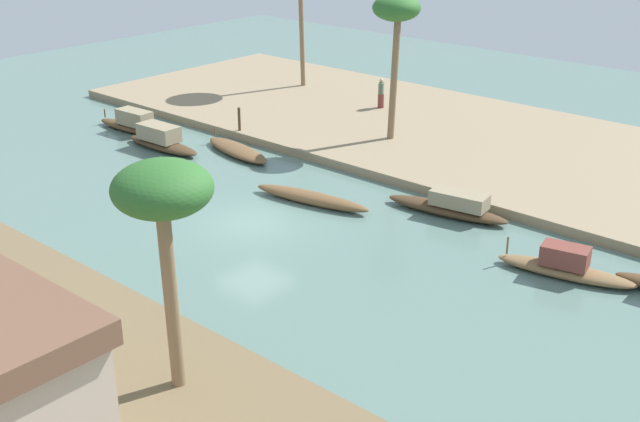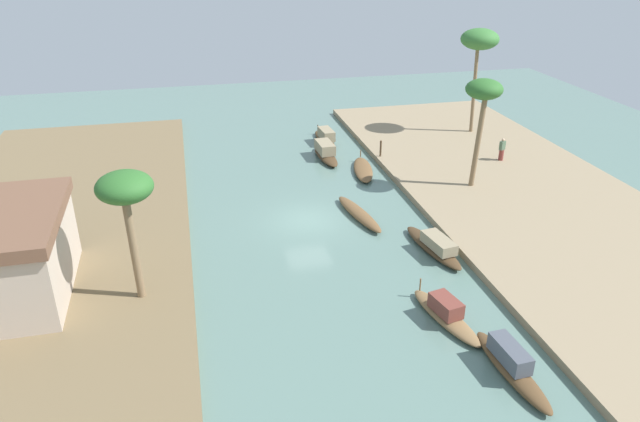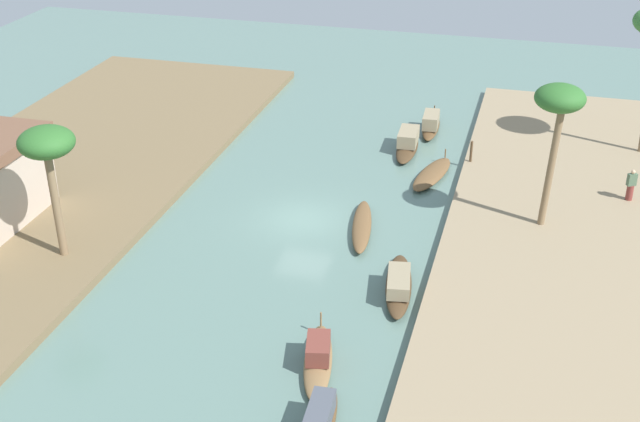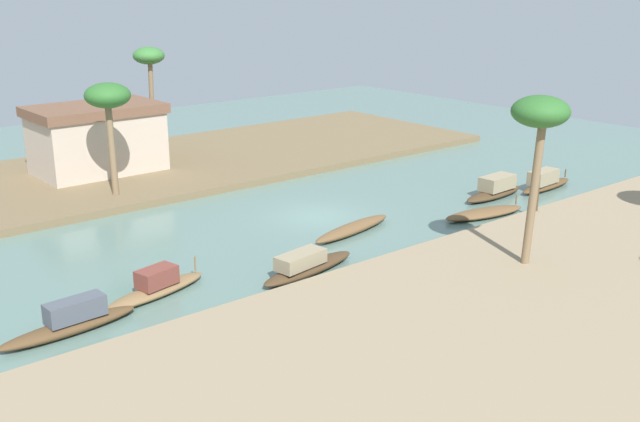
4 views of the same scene
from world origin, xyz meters
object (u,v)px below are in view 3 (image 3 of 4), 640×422
person_on_near_bank (631,186)px  palm_tree_right_short (47,147)px  sampan_near_left_bank (362,226)px  palm_tree_left_near (559,105)px  sampan_foreground (432,174)px  sampan_upstream_small (431,124)px  sampan_open_hull (399,284)px  sampan_downstream_large (408,143)px  sampan_with_red_awning (318,357)px  mooring_post (471,151)px

person_on_near_bank → palm_tree_right_short: size_ratio=0.27×
sampan_near_left_bank → palm_tree_left_near: size_ratio=0.78×
sampan_near_left_bank → palm_tree_right_short: palm_tree_right_short is taller
person_on_near_bank → palm_tree_left_near: size_ratio=0.24×
sampan_foreground → sampan_upstream_small: size_ratio=1.05×
person_on_near_bank → sampan_foreground: bearing=-33.2°
sampan_open_hull → palm_tree_right_short: palm_tree_right_short is taller
sampan_near_left_bank → palm_tree_right_short: bearing=107.5°
sampan_downstream_large → sampan_foreground: bearing=-152.8°
sampan_open_hull → sampan_foreground: (11.62, 0.36, -0.18)m
palm_tree_right_short → sampan_with_red_awning: bearing=-108.6°
mooring_post → palm_tree_left_near: (-6.39, -4.10, 5.29)m
sampan_open_hull → person_on_near_bank: (10.71, -9.50, 0.75)m
mooring_post → person_on_near_bank: bearing=-108.3°
sampan_with_red_awning → mooring_post: mooring_post is taller
sampan_foreground → palm_tree_right_short: 20.01m
sampan_downstream_large → mooring_post: 4.04m
sampan_downstream_large → mooring_post: mooring_post is taller
sampan_near_left_bank → palm_tree_left_near: bearing=-85.6°
mooring_post → palm_tree_left_near: bearing=-147.3°
mooring_post → palm_tree_right_short: size_ratio=0.20×
sampan_downstream_large → person_on_near_bank: 12.49m
sampan_upstream_small → sampan_with_red_awning: size_ratio=0.99×
sampan_with_red_awning → sampan_downstream_large: size_ratio=1.01×
mooring_post → palm_tree_right_short: (-14.77, 16.07, 4.47)m
mooring_post → sampan_with_red_awning: bearing=170.0°
sampan_near_left_bank → sampan_with_red_awning: bearing=174.0°
sampan_open_hull → person_on_near_bank: bearing=-50.4°
person_on_near_bank → palm_tree_left_near: 7.48m
sampan_near_left_bank → sampan_upstream_small: 13.49m
sampan_upstream_small → person_on_near_bank: person_on_near_bank is taller
sampan_near_left_bank → palm_tree_right_short: (-6.25, 11.97, 5.22)m
person_on_near_bank → palm_tree_left_near: palm_tree_left_near is taller
sampan_open_hull → person_on_near_bank: person_on_near_bank is taller
sampan_foreground → sampan_with_red_awning: bearing=-173.6°
palm_tree_left_near → palm_tree_right_short: (-8.38, 20.17, -0.82)m
sampan_near_left_bank → palm_tree_right_short: 14.48m
sampan_near_left_bank → sampan_open_hull: bearing=-161.6°
sampan_near_left_bank → palm_tree_left_near: (2.13, -8.20, 6.04)m
palm_tree_left_near → sampan_open_hull: bearing=141.5°
sampan_downstream_large → palm_tree_left_near: size_ratio=0.68×
sampan_downstream_large → palm_tree_left_near: palm_tree_left_near is taller
palm_tree_right_short → mooring_post: bearing=-47.4°
mooring_post → sampan_open_hull: bearing=173.8°
sampan_with_red_awning → person_on_near_bank: bearing=-47.0°
sampan_upstream_small → mooring_post: size_ratio=3.93×
palm_tree_right_short → sampan_open_hull: bearing=-84.5°
sampan_open_hull → sampan_near_left_bank: (4.86, 2.65, -0.15)m
sampan_with_red_awning → palm_tree_right_short: (4.28, 12.72, 5.08)m
sampan_downstream_large → palm_tree_left_near: 12.54m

